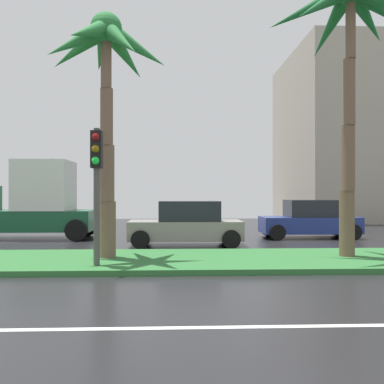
% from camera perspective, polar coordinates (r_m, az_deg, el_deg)
% --- Properties ---
extents(ground_plane, '(90.00, 42.00, 0.10)m').
position_cam_1_polar(ground_plane, '(14.50, -23.33, -8.33)').
color(ground_plane, black).
extents(palm_tree_centre, '(3.69, 3.85, 7.06)m').
position_cam_1_polar(palm_tree_centre, '(13.13, -11.44, 16.38)').
color(palm_tree_centre, brown).
rests_on(palm_tree_centre, median_strip).
extents(palm_tree_centre_right, '(4.80, 4.67, 8.29)m').
position_cam_1_polar(palm_tree_centre_right, '(14.26, 20.23, 19.83)').
color(palm_tree_centre_right, brown).
rests_on(palm_tree_centre_right, median_strip).
extents(traffic_signal_median_right, '(0.28, 0.43, 3.54)m').
position_cam_1_polar(traffic_signal_median_right, '(11.36, -12.52, 2.76)').
color(traffic_signal_median_right, '#4C4C47').
rests_on(traffic_signal_median_right, median_strip).
extents(box_truck_lead, '(6.40, 2.64, 3.46)m').
position_cam_1_polar(box_truck_lead, '(20.55, -21.51, -1.47)').
color(box_truck_lead, '#195133').
rests_on(box_truck_lead, ground_plane).
extents(car_in_traffic_second, '(4.30, 2.02, 1.72)m').
position_cam_1_polar(car_in_traffic_second, '(16.54, -0.72, -4.29)').
color(car_in_traffic_second, gray).
rests_on(car_in_traffic_second, ground_plane).
extents(car_in_traffic_third, '(4.30, 2.02, 1.72)m').
position_cam_1_polar(car_in_traffic_third, '(20.09, 15.37, -3.56)').
color(car_in_traffic_third, navy).
rests_on(car_in_traffic_third, ground_plane).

